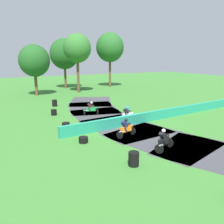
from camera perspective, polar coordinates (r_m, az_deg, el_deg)
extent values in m
plane|color=#38752D|center=(20.24, 2.57, -3.53)|extent=(120.00, 120.00, 0.00)
cube|color=#3D3D42|center=(31.96, -5.22, 2.66)|extent=(8.11, 9.02, 0.01)
cube|color=#3D3D42|center=(27.84, -4.81, 1.09)|extent=(7.24, 8.61, 0.01)
cube|color=#3D3D42|center=(23.86, -2.48, -0.93)|extent=(6.15, 7.93, 0.01)
cube|color=#3D3D42|center=(20.27, 2.70, -3.49)|extent=(5.88, 7.75, 0.01)
cube|color=#3D3D42|center=(17.48, 11.83, -6.54)|extent=(7.02, 8.48, 0.01)
cube|color=#3D3D42|center=(15.99, 25.19, -9.47)|extent=(7.94, 8.95, 0.01)
cube|color=#239375|center=(23.28, 12.53, -0.47)|extent=(21.39, 1.78, 0.90)
cylinder|color=black|center=(24.44, -3.64, 0.10)|extent=(0.22, 0.71, 0.71)
cylinder|color=black|center=(24.12, -6.85, -0.14)|extent=(0.22, 0.71, 0.71)
cube|color=#198438|center=(24.26, -5.28, 0.69)|extent=(1.05, 0.53, 0.45)
ellipsoid|color=#198438|center=(24.30, -4.91, 1.33)|extent=(0.49, 0.40, 0.29)
cone|color=#198438|center=(24.42, -3.75, 1.08)|extent=(0.44, 0.42, 0.46)
cylinder|color=#B2B2B7|center=(24.02, -6.60, 0.39)|extent=(0.42, 0.19, 0.17)
cube|color=#331919|center=(24.24, -5.52, 1.57)|extent=(0.53, 0.44, 0.61)
sphere|color=white|center=(24.28, -5.06, 2.27)|extent=(0.26, 0.26, 0.26)
cylinder|color=#331919|center=(24.47, -4.98, 1.68)|extent=(0.43, 0.20, 0.24)
cylinder|color=#331919|center=(24.12, -4.79, 1.68)|extent=(0.43, 0.20, 0.24)
cylinder|color=#331919|center=(24.40, -5.79, 0.71)|extent=(0.27, 0.22, 0.42)
cylinder|color=#331919|center=(24.05, -5.60, 0.70)|extent=(0.27, 0.22, 0.42)
cylinder|color=black|center=(22.16, 5.19, -1.29)|extent=(0.14, 0.68, 0.68)
cylinder|color=black|center=(21.33, 2.25, -1.82)|extent=(0.14, 0.68, 0.68)
cube|color=silver|center=(21.70, 3.69, -0.77)|extent=(1.02, 0.41, 0.44)
ellipsoid|color=silver|center=(21.77, 4.02, -0.03)|extent=(0.46, 0.34, 0.28)
cone|color=silver|center=(22.09, 5.07, -0.22)|extent=(0.42, 0.39, 0.44)
cylinder|color=#B2B2B7|center=(21.26, 2.62, -1.22)|extent=(0.42, 0.12, 0.17)
cube|color=black|center=(21.60, 3.45, 0.20)|extent=(0.52, 0.37, 0.60)
sphere|color=#1E7FE0|center=(21.71, 3.86, 1.01)|extent=(0.26, 0.26, 0.26)
cylinder|color=black|center=(21.91, 3.75, 0.38)|extent=(0.43, 0.11, 0.24)
cylinder|color=black|center=(21.63, 4.33, 0.34)|extent=(0.43, 0.11, 0.24)
cylinder|color=black|center=(21.73, 3.03, -0.75)|extent=(0.28, 0.16, 0.42)
cylinder|color=black|center=(21.45, 3.60, -0.81)|extent=(0.28, 0.16, 0.42)
cylinder|color=black|center=(18.07, 5.04, -4.66)|extent=(0.26, 0.69, 0.69)
cylinder|color=black|center=(17.09, 1.91, -5.67)|extent=(0.26, 0.69, 0.69)
cube|color=orange|center=(17.52, 3.42, -4.20)|extent=(1.05, 0.58, 0.44)
ellipsoid|color=orange|center=(17.60, 3.73, -3.25)|extent=(0.50, 0.42, 0.28)
cone|color=orange|center=(17.98, 4.86, -3.37)|extent=(0.47, 0.41, 0.45)
cylinder|color=#B2B2B7|center=(17.03, 2.36, -4.91)|extent=(0.42, 0.19, 0.17)
cube|color=#1E1E4C|center=(17.39, 3.10, -3.03)|extent=(0.56, 0.36, 0.60)
sphere|color=black|center=(17.50, 3.50, -1.98)|extent=(0.26, 0.26, 0.26)
cylinder|color=#1E1E4C|center=(17.71, 3.30, -2.74)|extent=(0.44, 0.18, 0.24)
cylinder|color=#1E1E4C|center=(17.46, 4.15, -2.79)|extent=(0.44, 0.18, 0.24)
cylinder|color=#1E1E4C|center=(17.51, 2.58, -4.23)|extent=(0.30, 0.15, 0.42)
cylinder|color=#1E1E4C|center=(17.26, 3.43, -4.29)|extent=(0.30, 0.15, 0.42)
cylinder|color=black|center=(16.04, 13.87, -7.36)|extent=(0.34, 0.68, 0.69)
cylinder|color=black|center=(14.86, 11.50, -8.92)|extent=(0.34, 0.68, 0.69)
cube|color=black|center=(15.36, 12.62, -7.05)|extent=(1.06, 0.69, 0.44)
ellipsoid|color=black|center=(15.45, 12.82, -5.93)|extent=(0.53, 0.46, 0.28)
cone|color=black|center=(15.91, 13.69, -5.94)|extent=(0.49, 0.42, 0.45)
cylinder|color=#B2B2B7|center=(14.82, 12.01, -8.01)|extent=(0.41, 0.24, 0.17)
cube|color=black|center=(15.20, 12.33, -5.75)|extent=(0.59, 0.41, 0.61)
sphere|color=white|center=(15.32, 12.60, -4.52)|extent=(0.26, 0.26, 0.26)
cylinder|color=black|center=(15.51, 12.21, -5.37)|extent=(0.43, 0.23, 0.24)
cylinder|color=black|center=(15.35, 13.40, -5.40)|extent=(0.43, 0.23, 0.24)
cylinder|color=black|center=(15.29, 11.70, -7.14)|extent=(0.31, 0.15, 0.42)
cylinder|color=black|center=(15.12, 12.91, -7.19)|extent=(0.31, 0.15, 0.42)
cylinder|color=black|center=(29.36, -13.92, 1.57)|extent=(0.60, 0.60, 0.20)
cylinder|color=black|center=(29.32, -13.95, 1.95)|extent=(0.60, 0.60, 0.20)
cylinder|color=black|center=(29.28, -13.97, 2.34)|extent=(0.60, 0.60, 0.20)
cylinder|color=black|center=(29.25, -13.99, 2.72)|extent=(0.60, 0.60, 0.20)
cylinder|color=black|center=(24.84, -14.09, -0.52)|extent=(0.58, 0.58, 0.20)
cylinder|color=black|center=(24.79, -14.12, -0.08)|extent=(0.58, 0.58, 0.20)
cylinder|color=black|center=(24.75, -14.14, 0.38)|extent=(0.58, 0.58, 0.20)
cylinder|color=black|center=(19.68, -11.25, -3.97)|extent=(0.63, 0.63, 0.20)
cylinder|color=black|center=(19.62, -11.28, -3.41)|extent=(0.63, 0.63, 0.20)
cylinder|color=black|center=(19.56, -11.31, -2.85)|extent=(0.63, 0.63, 0.20)
cylinder|color=black|center=(16.56, -7.05, -7.13)|extent=(0.66, 0.66, 0.20)
cylinder|color=black|center=(16.49, -7.07, -6.47)|extent=(0.66, 0.66, 0.20)
cylinder|color=black|center=(13.18, 5.33, -12.59)|extent=(0.60, 0.60, 0.20)
cylinder|color=black|center=(13.10, 5.35, -11.81)|extent=(0.60, 0.60, 0.20)
cylinder|color=black|center=(13.01, 5.37, -11.01)|extent=(0.60, 0.60, 0.20)
cylinder|color=black|center=(12.93, 5.39, -10.20)|extent=(0.60, 0.60, 0.20)
cylinder|color=brown|center=(40.20, -8.34, 8.63)|extent=(0.44, 0.44, 5.42)
ellipsoid|color=#2D6B28|center=(40.11, -8.57, 15.27)|extent=(4.57, 4.57, 4.80)
cylinder|color=brown|center=(47.61, -0.51, 9.50)|extent=(0.44, 0.44, 5.50)
ellipsoid|color=#235B23|center=(47.55, -0.52, 15.62)|extent=(5.48, 5.48, 5.75)
cylinder|color=brown|center=(38.54, -18.18, 6.41)|extent=(0.44, 0.44, 3.40)
ellipsoid|color=#1E511E|center=(38.32, -18.58, 11.90)|extent=(4.69, 4.69, 4.92)
cylinder|color=brown|center=(46.46, -11.40, 8.36)|extent=(0.44, 0.44, 4.21)
ellipsoid|color=#1E511E|center=(46.32, -11.66, 13.83)|extent=(5.49, 5.49, 5.77)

